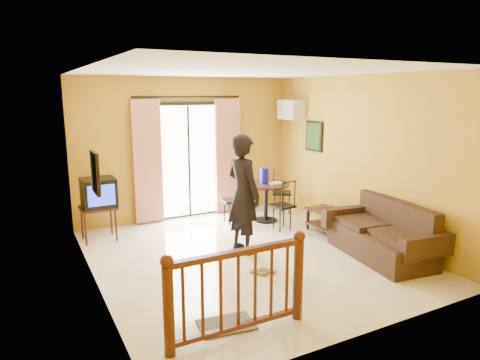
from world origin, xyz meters
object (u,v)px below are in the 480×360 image
television (99,192)px  dining_table (266,191)px  coffee_table (331,219)px  sofa (384,236)px  standing_person (243,194)px

television → dining_table: (3.09, -0.37, -0.24)m
coffee_table → sofa: size_ratio=0.49×
coffee_table → sofa: bearing=-89.7°
television → dining_table: bearing=-7.6°
sofa → standing_person: size_ratio=1.02×
television → sofa: (3.73, -2.83, -0.52)m
sofa → standing_person: 2.27m
television → coffee_table: 4.09m
coffee_table → sofa: (0.01, -1.22, 0.04)m
coffee_table → standing_person: bearing=-179.9°
dining_table → standing_person: bearing=-133.5°
standing_person → sofa: bearing=-134.0°
coffee_table → standing_person: size_ratio=0.50×
coffee_table → sofa: 1.23m
television → dining_table: television is taller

